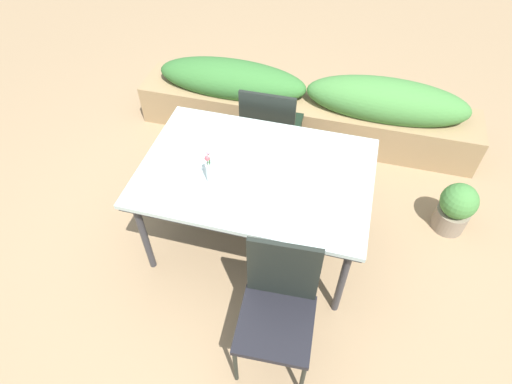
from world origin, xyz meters
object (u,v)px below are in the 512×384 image
dining_table (256,176)px  flower_vase (210,169)px  chair_far_side (270,126)px  potted_plant (456,208)px  chair_near_right (278,304)px  planter_box (307,105)px

dining_table → flower_vase: flower_vase is taller
chair_far_side → potted_plant: size_ratio=2.02×
potted_plant → flower_vase: bearing=-158.6°
dining_table → chair_far_side: size_ratio=1.70×
flower_vase → potted_plant: 2.04m
chair_near_right → flower_vase: 0.97m
potted_plant → chair_far_side: bearing=170.3°
potted_plant → dining_table: bearing=-160.6°
dining_table → chair_near_right: chair_near_right is taller
chair_near_right → potted_plant: size_ratio=2.10×
flower_vase → planter_box: (0.40, 1.61, -0.56)m
chair_near_right → potted_plant: bearing=-134.4°
dining_table → potted_plant: dining_table is taller
dining_table → chair_far_side: 0.84m
dining_table → chair_near_right: size_ratio=1.64×
chair_far_side → flower_vase: flower_vase is taller
dining_table → potted_plant: (1.53, 0.54, -0.49)m
chair_far_side → potted_plant: chair_far_side is taller
chair_far_side → chair_near_right: size_ratio=0.97×
chair_near_right → planter_box: size_ratio=0.29×
chair_far_side → chair_near_right: bearing=-75.2°
flower_vase → chair_near_right: bearing=-46.0°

